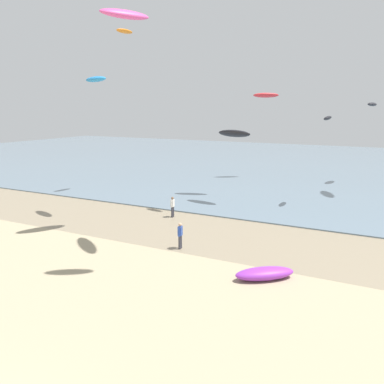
{
  "coord_description": "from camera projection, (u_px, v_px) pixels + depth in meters",
  "views": [
    {
      "loc": [
        10.1,
        -4.82,
        8.85
      ],
      "look_at": [
        1.65,
        11.31,
        5.1
      ],
      "focal_mm": 38.5,
      "sensor_mm": 36.0,
      "label": 1
    }
  ],
  "objects": [
    {
      "name": "kite_aloft_2",
      "position": [
        328.0,
        118.0,
        36.06
      ],
      "size": [
        0.81,
        2.06,
        0.54
      ],
      "primitive_type": "ellipsoid",
      "rotation": [
        -0.36,
        0.0,
        1.61
      ],
      "color": "black"
    },
    {
      "name": "kite_aloft_4",
      "position": [
        266.0,
        95.0,
        50.39
      ],
      "size": [
        3.29,
        2.73,
        0.8
      ],
      "primitive_type": "ellipsoid",
      "rotation": [
        -0.3,
        0.0,
        0.59
      ],
      "color": "red"
    },
    {
      "name": "person_mid_beach",
      "position": [
        173.0,
        206.0,
        33.65
      ],
      "size": [
        0.26,
        0.57,
        1.71
      ],
      "color": "#383842",
      "rests_on": "ground"
    },
    {
      "name": "wet_sand_strip",
      "position": [
        234.0,
        237.0,
        28.54
      ],
      "size": [
        120.0,
        8.82,
        0.01
      ],
      "primitive_type": "cube",
      "color": "gray",
      "rests_on": "ground"
    },
    {
      "name": "sea",
      "position": [
        331.0,
        166.0,
        62.73
      ],
      "size": [
        160.0,
        70.0,
        0.1
      ],
      "primitive_type": "cube",
      "color": "slate",
      "rests_on": "ground"
    },
    {
      "name": "grounded_kite",
      "position": [
        265.0,
        273.0,
        21.54
      ],
      "size": [
        3.2,
        2.94,
        0.64
      ],
      "primitive_type": "ellipsoid",
      "rotation": [
        0.0,
        0.0,
        3.84
      ],
      "color": "purple",
      "rests_on": "ground"
    },
    {
      "name": "kite_aloft_3",
      "position": [
        125.0,
        14.0,
        26.99
      ],
      "size": [
        2.77,
        3.71,
        0.95
      ],
      "primitive_type": "ellipsoid",
      "rotation": [
        -0.38,
        0.0,
        4.22
      ],
      "color": "#E54C99"
    },
    {
      "name": "person_left_flank",
      "position": [
        180.0,
        235.0,
        26.09
      ],
      "size": [
        0.28,
        0.56,
        1.71
      ],
      "color": "#383842",
      "rests_on": "ground"
    },
    {
      "name": "kite_aloft_6",
      "position": [
        372.0,
        104.0,
        46.76
      ],
      "size": [
        1.18,
        2.7,
        0.47
      ],
      "primitive_type": "ellipsoid",
      "rotation": [
        0.07,
        0.0,
        1.44
      ],
      "color": "black"
    },
    {
      "name": "kite_aloft_8",
      "position": [
        125.0,
        31.0,
        40.57
      ],
      "size": [
        0.97,
        2.27,
        0.5
      ],
      "primitive_type": "ellipsoid",
      "rotation": [
        0.22,
        0.0,
        4.62
      ],
      "color": "orange"
    },
    {
      "name": "kite_aloft_7",
      "position": [
        234.0,
        133.0,
        37.19
      ],
      "size": [
        3.47,
        1.77,
        0.97
      ],
      "primitive_type": "ellipsoid",
      "rotation": [
        -0.5,
        0.0,
        6.1
      ],
      "color": "black"
    },
    {
      "name": "kite_aloft_11",
      "position": [
        96.0,
        79.0,
        32.3
      ],
      "size": [
        2.87,
        1.77,
        0.55
      ],
      "primitive_type": "ellipsoid",
      "rotation": [
        0.13,
        0.0,
        5.94
      ],
      "color": "#2384D1"
    }
  ]
}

